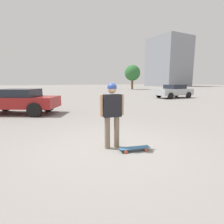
# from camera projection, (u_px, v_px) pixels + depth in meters

# --- Properties ---
(ground_plane) EXTENTS (220.00, 220.00, 0.00)m
(ground_plane) POSITION_uv_depth(u_px,v_px,m) (112.00, 147.00, 4.61)
(ground_plane) COLOR gray
(person) EXTENTS (0.27, 0.64, 1.69)m
(person) POSITION_uv_depth(u_px,v_px,m) (112.00, 110.00, 4.44)
(person) COLOR #7A6B56
(person) RESTS_ON ground_plane
(skateboard) EXTENTS (0.38, 0.80, 0.09)m
(skateboard) POSITION_uv_depth(u_px,v_px,m) (135.00, 148.00, 4.37)
(skateboard) COLOR #336693
(skateboard) RESTS_ON ground_plane
(car_parked_near) EXTENTS (3.58, 4.46, 1.35)m
(car_parked_near) POSITION_uv_depth(u_px,v_px,m) (18.00, 100.00, 9.41)
(car_parked_near) COLOR maroon
(car_parked_near) RESTS_ON ground_plane
(car_parked_far) EXTENTS (2.00, 4.26, 1.44)m
(car_parked_far) POSITION_uv_depth(u_px,v_px,m) (174.00, 91.00, 19.01)
(car_parked_far) COLOR #ADB2B7
(car_parked_far) RESTS_ON ground_plane
(building_block_distant) EXTENTS (14.79, 13.47, 20.12)m
(building_block_distant) POSITION_uv_depth(u_px,v_px,m) (168.00, 62.00, 74.54)
(building_block_distant) COLOR gray
(building_block_distant) RESTS_ON ground_plane
(tree_distant) EXTENTS (3.69, 3.69, 5.72)m
(tree_distant) POSITION_uv_depth(u_px,v_px,m) (132.00, 73.00, 41.20)
(tree_distant) COLOR brown
(tree_distant) RESTS_ON ground_plane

